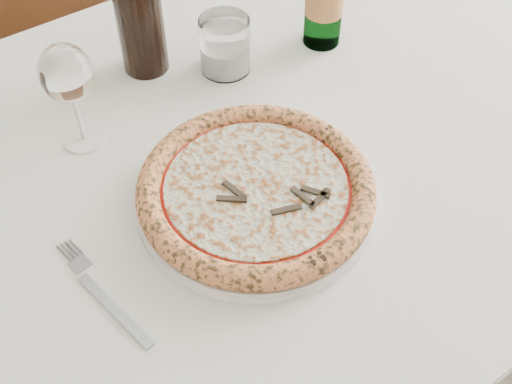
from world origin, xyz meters
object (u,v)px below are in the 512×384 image
(plate, at_px, (256,197))
(pizza, at_px, (256,189))
(dining_table, at_px, (215,197))
(wine_glass, at_px, (67,76))
(chair_far, at_px, (47,35))
(tumbler, at_px, (225,48))

(plate, bearing_deg, pizza, -120.00)
(dining_table, relative_size, pizza, 5.08)
(plate, distance_m, wine_glass, 0.30)
(dining_table, relative_size, chair_far, 1.74)
(wine_glass, bearing_deg, pizza, -64.20)
(dining_table, xyz_separation_m, wine_glass, (-0.12, 0.15, 0.20))
(chair_far, height_order, tumbler, chair_far)
(chair_far, height_order, pizza, chair_far)
(plate, bearing_deg, wine_glass, 115.80)
(wine_glass, xyz_separation_m, tumbler, (0.27, 0.00, -0.08))
(pizza, distance_m, wine_glass, 0.30)
(pizza, relative_size, wine_glass, 1.92)
(dining_table, height_order, chair_far, chair_far)
(plate, distance_m, pizza, 0.02)
(pizza, xyz_separation_m, wine_glass, (-0.12, 0.25, 0.09))
(chair_far, distance_m, wine_glass, 0.72)
(plate, height_order, wine_glass, wine_glass)
(pizza, bearing_deg, wine_glass, 115.80)
(plate, bearing_deg, dining_table, 90.00)
(chair_far, height_order, wine_glass, chair_far)
(dining_table, distance_m, chair_far, 0.77)
(plate, relative_size, tumbler, 3.53)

